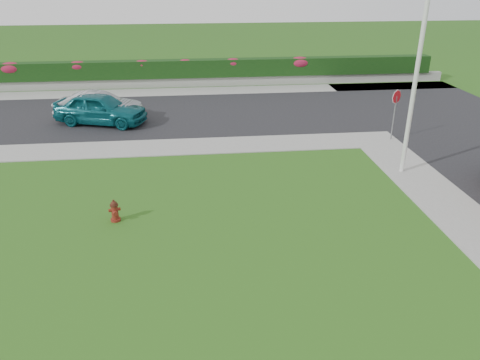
{
  "coord_description": "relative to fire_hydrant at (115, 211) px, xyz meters",
  "views": [
    {
      "loc": [
        -1.18,
        -10.1,
        6.99
      ],
      "look_at": [
        0.29,
        3.31,
        0.9
      ],
      "focal_mm": 35.0,
      "sensor_mm": 36.0,
      "label": 1
    }
  ],
  "objects": [
    {
      "name": "flower_clump_a",
      "position": [
        -8.54,
        17.79,
        1.08
      ],
      "size": [
        1.45,
        0.93,
        0.73
      ],
      "primitive_type": "ellipsoid",
      "color": "#A31C3E",
      "rests_on": "hedge"
    },
    {
      "name": "ground",
      "position": [
        3.59,
        -2.71,
        -0.33
      ],
      "size": [
        120.0,
        120.0,
        0.0
      ],
      "primitive_type": "plane",
      "color": "black",
      "rests_on": "ground"
    },
    {
      "name": "stop_sign",
      "position": [
        11.3,
        6.2,
        1.34
      ],
      "size": [
        0.54,
        0.35,
        2.29
      ],
      "rotation": [
        0.0,
        0.0,
        0.17
      ],
      "color": "slate",
      "rests_on": "ground"
    },
    {
      "name": "fire_hydrant",
      "position": [
        0.0,
        0.0,
        0.0
      ],
      "size": [
        0.37,
        0.35,
        0.7
      ],
      "rotation": [
        0.0,
        0.0,
        0.27
      ],
      "color": "#59170D",
      "rests_on": "ground"
    },
    {
      "name": "flower_clump_b",
      "position": [
        -4.49,
        17.79,
        1.12
      ],
      "size": [
        1.24,
        0.8,
        0.62
      ],
      "primitive_type": "ellipsoid",
      "color": "#A31C3E",
      "rests_on": "hedge"
    },
    {
      "name": "curb_corner",
      "position": [
        10.59,
        6.29,
        -0.31
      ],
      "size": [
        2.0,
        2.0,
        0.04
      ],
      "primitive_type": "cube",
      "color": "gray",
      "rests_on": "ground"
    },
    {
      "name": "sedan_silver",
      "position": [
        -2.13,
        10.6,
        0.4
      ],
      "size": [
        4.39,
        2.09,
        1.39
      ],
      "primitive_type": "imported",
      "rotation": [
        0.0,
        0.0,
        1.42
      ],
      "color": "#A5A6AC",
      "rests_on": "street_far"
    },
    {
      "name": "utility_pole",
      "position": [
        10.24,
        2.65,
        2.96
      ],
      "size": [
        0.16,
        0.16,
        6.59
      ],
      "primitive_type": "cylinder",
      "color": "silver",
      "rests_on": "ground"
    },
    {
      "name": "flower_clump_f",
      "position": [
        9.7,
        17.79,
        1.08
      ],
      "size": [
        1.45,
        0.94,
        0.73
      ],
      "primitive_type": "ellipsoid",
      "color": "#A31C3E",
      "rests_on": "hedge"
    },
    {
      "name": "hedge",
      "position": [
        2.59,
        17.89,
        0.82
      ],
      "size": [
        32.0,
        0.9,
        1.1
      ],
      "primitive_type": "cube",
      "color": "black",
      "rests_on": "retaining_wall"
    },
    {
      "name": "sidewalk_beyond",
      "position": [
        2.59,
        16.29,
        -0.31
      ],
      "size": [
        34.0,
        2.0,
        0.04
      ],
      "primitive_type": "cube",
      "color": "gray",
      "rests_on": "ground"
    },
    {
      "name": "street_far",
      "position": [
        -1.41,
        11.29,
        -0.31
      ],
      "size": [
        26.0,
        8.0,
        0.04
      ],
      "primitive_type": "cube",
      "color": "black",
      "rests_on": "ground"
    },
    {
      "name": "flower_clump_e",
      "position": [
        5.29,
        17.79,
        1.13
      ],
      "size": [
        1.17,
        0.75,
        0.59
      ],
      "primitive_type": "ellipsoid",
      "color": "#A31C3E",
      "rests_on": "hedge"
    },
    {
      "name": "sidewalk_far",
      "position": [
        -2.41,
        6.29,
        -0.31
      ],
      "size": [
        24.0,
        2.0,
        0.04
      ],
      "primitive_type": "cube",
      "color": "gray",
      "rests_on": "ground"
    },
    {
      "name": "sedan_teal",
      "position": [
        -1.95,
        10.0,
        0.46
      ],
      "size": [
        4.79,
        3.08,
        1.52
      ],
      "primitive_type": "imported",
      "rotation": [
        0.0,
        0.0,
        1.26
      ],
      "color": "#0C555C",
      "rests_on": "street_far"
    },
    {
      "name": "retaining_wall",
      "position": [
        2.59,
        17.79,
        -0.03
      ],
      "size": [
        34.0,
        0.4,
        0.6
      ],
      "primitive_type": "cube",
      "color": "gray",
      "rests_on": "ground"
    },
    {
      "name": "flower_clump_d",
      "position": [
        2.21,
        17.79,
        1.16
      ],
      "size": [
        1.04,
        0.67,
        0.52
      ],
      "primitive_type": "ellipsoid",
      "color": "#A31C3E",
      "rests_on": "hedge"
    },
    {
      "name": "flower_clump_c",
      "position": [
        -0.51,
        17.79,
        1.14
      ],
      "size": [
        1.11,
        0.72,
        0.56
      ],
      "primitive_type": "ellipsoid",
      "color": "#A31C3E",
      "rests_on": "hedge"
    }
  ]
}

